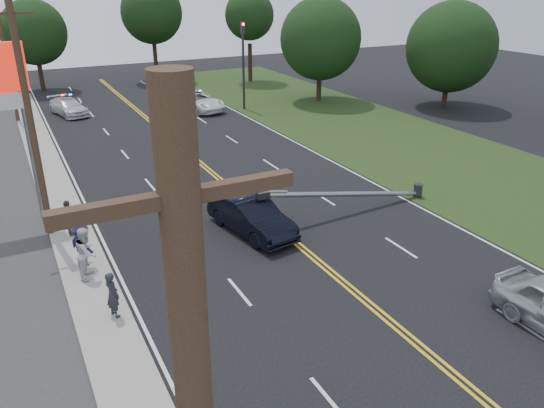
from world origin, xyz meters
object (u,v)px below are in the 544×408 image
fallen_streetlight (356,193)px  bystander_d (69,218)px  bystander_c (82,244)px  bystander_b (87,252)px  traffic_signal (243,58)px  utility_pole_mid (31,122)px  utility_pole_far (6,55)px  bystander_a (112,294)px  crashed_sedan (251,216)px  emergency_a (197,102)px  emergency_b (68,107)px

fallen_streetlight → bystander_d: 13.06m
bystander_c → bystander_b: bearing=153.0°
traffic_signal → bystander_d: bearing=-131.9°
fallen_streetlight → utility_pole_mid: size_ratio=0.94×
utility_pole_far → bystander_a: size_ratio=6.14×
crashed_sedan → utility_pole_mid: bearing=144.2°
emergency_a → bystander_b: bearing=-134.8°
emergency_a → bystander_d: 23.79m
crashed_sedan → bystander_a: bystander_a is taller
traffic_signal → bystander_d: size_ratio=4.37×
traffic_signal → bystander_d: traffic_signal is taller
fallen_streetlight → traffic_signal: bearing=79.4°
emergency_a → fallen_streetlight: bearing=-107.3°
traffic_signal → emergency_b: (-13.64, 4.59, -3.53)m
traffic_signal → utility_pole_far: bearing=167.1°
utility_pole_mid → bystander_d: (0.76, -0.68, -4.16)m
bystander_c → bystander_d: bearing=-27.8°
crashed_sedan → bystander_b: size_ratio=2.43×
emergency_b → bystander_b: bearing=-110.5°
utility_pole_far → bystander_b: utility_pole_far is taller
utility_pole_mid → utility_pole_far: size_ratio=1.00×
emergency_a → bystander_b: bystander_b is taller
fallen_streetlight → utility_pole_mid: utility_pole_mid is taller
bystander_b → utility_pole_far: bearing=27.1°
emergency_b → bystander_b: (-2.97, -27.17, 0.44)m
emergency_a → bystander_a: 29.62m
utility_pole_far → bystander_a: bearing=-87.7°
emergency_b → bystander_d: 23.47m
bystander_c → emergency_b: bearing=-36.0°
utility_pole_far → bystander_b: 26.90m
emergency_a → bystander_b: size_ratio=2.76×
fallen_streetlight → emergency_a: fallen_streetlight is taller
bystander_a → emergency_a: bearing=-47.2°
utility_pole_mid → bystander_a: bearing=-81.1°
fallen_streetlight → crashed_sedan: bearing=178.0°
emergency_b → bystander_d: bystander_d is taller
utility_pole_mid → bystander_c: utility_pole_mid is taller
utility_pole_far → bystander_a: 29.89m
traffic_signal → utility_pole_mid: size_ratio=0.70×
utility_pole_mid → emergency_a: size_ratio=1.82×
utility_pole_far → bystander_c: 25.98m
utility_pole_far → bystander_d: utility_pole_far is taller
crashed_sedan → bystander_c: size_ratio=2.69×
bystander_a → bystander_d: (-0.43, 6.90, -0.01)m
utility_pole_mid → emergency_a: utility_pole_mid is taller
fallen_streetlight → bystander_d: fallen_streetlight is taller
utility_pole_far → bystander_d: size_ratio=6.19×
crashed_sedan → bystander_a: 7.74m
utility_pole_mid → emergency_b: (3.86, 22.58, -4.41)m
bystander_b → traffic_signal: bearing=-11.2°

